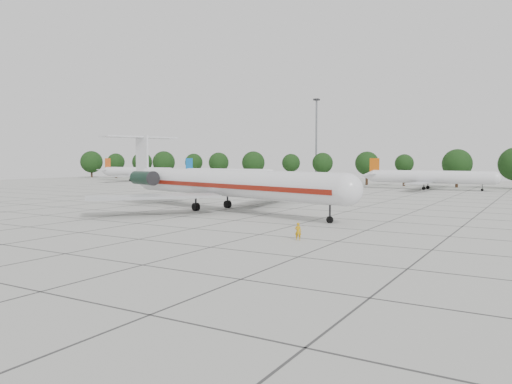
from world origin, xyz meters
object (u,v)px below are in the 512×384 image
Objects in this scene: ground_crew at (298,231)px; floodlight_mast at (316,136)px; bg_airliner_a at (137,172)px; bg_airliner_b at (227,174)px; main_airliner at (215,182)px; bg_airliner_c at (430,177)px.

floodlight_mast is (-42.66, 101.12, 13.49)m from ground_crew.
bg_airliner_a and bg_airliner_b have the same top height.
main_airliner is 1.66× the size of bg_airliner_a.
bg_airliner_b reaches higher than ground_crew.
main_airliner is at bearing -57.50° from bg_airliner_b.
floodlight_mast is at bearing -86.72° from ground_crew.
main_airliner is 1.85× the size of floodlight_mast.
bg_airliner_a is at bearing -157.45° from floodlight_mast.
floodlight_mast reaches higher than main_airliner.
main_airliner is 1.66× the size of bg_airliner_c.
bg_airliner_b is (-36.55, 57.36, -1.05)m from main_airliner.
bg_airliner_c is 1.11× the size of floodlight_mast.
bg_airliner_a reaches higher than ground_crew.
floodlight_mast is at bearing 58.58° from bg_airliner_b.
floodlight_mast reaches higher than ground_crew.
main_airliner reaches higher than bg_airliner_b.
main_airliner reaches higher than ground_crew.
ground_crew is 95.38m from bg_airliner_b.
floodlight_mast is (15.70, 25.70, 11.37)m from bg_airliner_b.
floodlight_mast is (-37.60, 19.65, 11.37)m from bg_airliner_c.
bg_airliner_a is at bearing -59.14° from ground_crew.
ground_crew is 0.06× the size of floodlight_mast.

